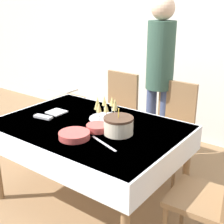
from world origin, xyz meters
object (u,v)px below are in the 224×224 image
person_standing (160,67)px  gift_bag (26,141)px  plate_stack_dessert (97,128)px  dining_chair_right_end (215,192)px  champagne_tray (106,109)px  dining_chair_far_right (171,126)px  plate_stack_main (74,135)px  birthday_cake (118,126)px  dining_chair_far_left (117,112)px  high_chair (68,104)px

person_standing → gift_bag: 1.78m
plate_stack_dessert → gift_bag: plate_stack_dessert is taller
dining_chair_right_end → champagne_tray: 1.12m
dining_chair_far_right → plate_stack_main: size_ratio=4.09×
dining_chair_far_right → birthday_cake: (-0.03, -0.86, 0.28)m
champagne_tray → plate_stack_main: 0.47m
dining_chair_far_right → plate_stack_main: bearing=-102.6°
dining_chair_far_left → dining_chair_right_end: size_ratio=1.00×
champagne_tray → high_chair: bearing=149.9°
high_chair → gift_bag: bearing=-106.1°
birthday_cake → high_chair: bearing=148.8°
dining_chair_far_left → gift_bag: (-0.89, -0.59, -0.38)m
person_standing → gift_bag: (-1.34, -0.73, -0.93)m
dining_chair_far_left → high_chair: bearing=-177.5°
dining_chair_far_left → dining_chair_far_right: same height
birthday_cake → person_standing: person_standing is taller
high_chair → person_standing: bearing=8.0°
dining_chair_far_right → dining_chair_far_left: bearing=-180.0°
birthday_cake → champagne_tray: 0.34m
plate_stack_dessert → gift_bag: 1.53m
champagne_tray → person_standing: bearing=84.4°
plate_stack_dessert → person_standing: size_ratio=0.10×
champagne_tray → plate_stack_dessert: (0.10, -0.24, -0.07)m
dining_chair_right_end → champagne_tray: (-1.06, 0.19, 0.31)m
plate_stack_main → person_standing: (0.02, 1.26, 0.30)m
dining_chair_far_right → champagne_tray: dining_chair_far_right is taller
dining_chair_right_end → gift_bag: 2.36m
dining_chair_far_right → plate_stack_dessert: bearing=-102.7°
gift_bag → person_standing: bearing=28.6°
dining_chair_right_end → plate_stack_dessert: 0.98m
dining_chair_far_right → gift_bag: (-1.56, -0.59, -0.38)m
birthday_cake → person_standing: 1.05m
dining_chair_far_left → plate_stack_main: size_ratio=4.09×
person_standing → high_chair: bearing=-172.0°
birthday_cake → gift_bag: birthday_cake is taller
plate_stack_main → champagne_tray: bearing=97.1°
person_standing → birthday_cake: bearing=-78.9°
birthday_cake → plate_stack_main: 0.35m
birthday_cake → high_chair: birthday_cake is taller
dining_chair_far_right → high_chair: bearing=-178.7°
person_standing → dining_chair_right_end: bearing=-45.3°
birthday_cake → high_chair: size_ratio=0.33×
birthday_cake → plate_stack_main: size_ratio=0.98×
dining_chair_right_end → birthday_cake: dining_chair_right_end is taller
dining_chair_far_left → dining_chair_right_end: same height
champagne_tray → plate_stack_dessert: size_ratio=1.70×
plate_stack_main → gift_bag: bearing=158.0°
birthday_cake → plate_stack_main: (-0.22, -0.27, -0.04)m
dining_chair_far_left → plate_stack_dessert: bearing=-62.8°
dining_chair_far_left → birthday_cake: dining_chair_far_left is taller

